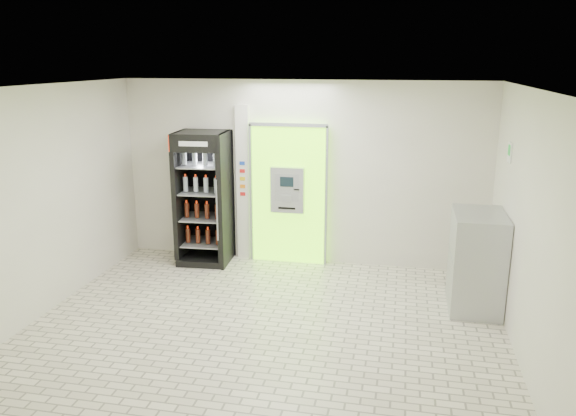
# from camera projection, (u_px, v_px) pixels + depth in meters

# --- Properties ---
(ground) EXTENTS (6.00, 6.00, 0.00)m
(ground) POSITION_uv_depth(u_px,v_px,m) (266.00, 326.00, 7.20)
(ground) COLOR beige
(ground) RESTS_ON ground
(room_shell) EXTENTS (6.00, 6.00, 6.00)m
(room_shell) POSITION_uv_depth(u_px,v_px,m) (265.00, 186.00, 6.72)
(room_shell) COLOR silver
(room_shell) RESTS_ON ground
(atm_assembly) EXTENTS (1.30, 0.24, 2.33)m
(atm_assembly) POSITION_uv_depth(u_px,v_px,m) (289.00, 193.00, 9.22)
(atm_assembly) COLOR #7CF611
(atm_assembly) RESTS_ON ground
(pillar) EXTENTS (0.22, 0.11, 2.60)m
(pillar) POSITION_uv_depth(u_px,v_px,m) (243.00, 183.00, 9.37)
(pillar) COLOR silver
(pillar) RESTS_ON ground
(beverage_cooler) EXTENTS (0.86, 0.80, 2.19)m
(beverage_cooler) POSITION_uv_depth(u_px,v_px,m) (204.00, 201.00, 9.25)
(beverage_cooler) COLOR black
(beverage_cooler) RESTS_ON ground
(steel_cabinet) EXTENTS (0.68, 1.01, 1.34)m
(steel_cabinet) POSITION_uv_depth(u_px,v_px,m) (476.00, 261.00, 7.58)
(steel_cabinet) COLOR #9FA2A6
(steel_cabinet) RESTS_ON ground
(exit_sign) EXTENTS (0.02, 0.22, 0.26)m
(exit_sign) POSITION_uv_depth(u_px,v_px,m) (510.00, 152.00, 7.39)
(exit_sign) COLOR white
(exit_sign) RESTS_ON room_shell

